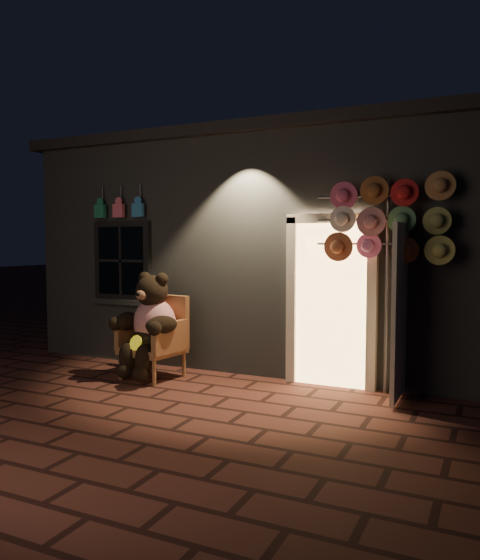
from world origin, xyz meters
The scene contains 5 objects.
ground centered at (0.00, 0.00, 0.00)m, with size 60.00×60.00×0.00m, color #542820.
shop_building centered at (0.00, 3.99, 1.74)m, with size 7.30×5.95×3.51m.
wicker_armchair centered at (-0.91, 0.89, 0.55)m, with size 0.86×0.80×1.10m.
teddy_bear centered at (-0.93, 0.75, 0.73)m, with size 1.00×0.84×1.39m.
hat_rack centered at (2.06, 1.28, 2.07)m, with size 1.61×0.22×2.59m.
Camera 1 is at (3.25, -5.24, 1.83)m, focal length 35.00 mm.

